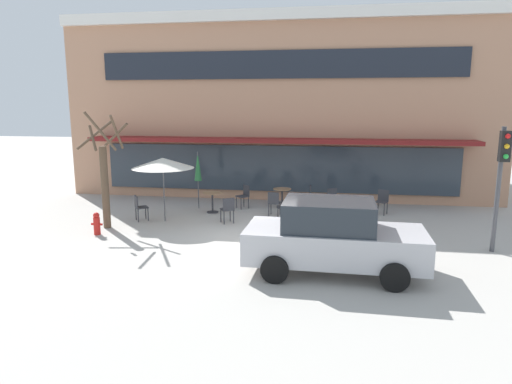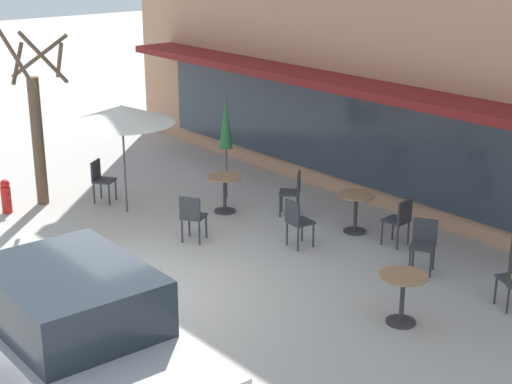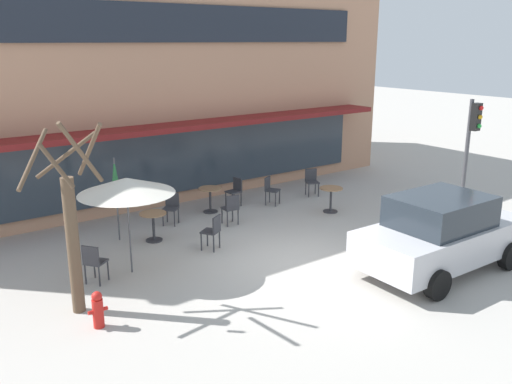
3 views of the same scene
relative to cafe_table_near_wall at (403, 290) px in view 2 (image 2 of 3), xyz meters
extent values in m
plane|color=#ADA8A0|center=(-3.36, -2.42, -0.52)|extent=(80.00, 80.00, 0.00)
cube|color=maroon|center=(-3.36, 3.03, 2.03)|extent=(15.51, 1.10, 0.16)
cube|color=#2D3842|center=(-3.36, 3.52, 0.83)|extent=(14.59, 0.10, 1.90)
cylinder|color=#333338|center=(0.00, 0.00, -0.50)|extent=(0.44, 0.44, 0.03)
cylinder|color=#333338|center=(0.00, 0.00, -0.14)|extent=(0.07, 0.07, 0.70)
cylinder|color=#99704C|center=(0.00, 0.00, 0.23)|extent=(0.70, 0.70, 0.03)
cylinder|color=#333338|center=(-2.95, 2.16, -0.50)|extent=(0.44, 0.44, 0.03)
cylinder|color=#333338|center=(-2.95, 2.16, -0.14)|extent=(0.07, 0.07, 0.70)
cylinder|color=#99704C|center=(-2.95, 2.16, 0.23)|extent=(0.70, 0.70, 0.03)
cylinder|color=#333338|center=(-5.43, 0.96, -0.50)|extent=(0.44, 0.44, 0.03)
cylinder|color=#333338|center=(-5.43, 0.96, -0.14)|extent=(0.07, 0.07, 0.70)
cylinder|color=#99704C|center=(-5.43, 0.96, 0.23)|extent=(0.70, 0.70, 0.03)
cylinder|color=#4C4C51|center=(-6.73, -0.56, 0.58)|extent=(0.04, 0.04, 2.20)
cone|color=silver|center=(-6.73, -0.56, 1.51)|extent=(2.10, 2.10, 0.35)
cylinder|color=#4C4C51|center=(-6.13, 1.55, 0.58)|extent=(0.04, 0.04, 2.20)
cone|color=#286B38|center=(-6.13, 1.55, 1.13)|extent=(0.28, 0.28, 1.10)
cylinder|color=#333338|center=(-4.79, -0.37, -0.29)|extent=(0.04, 0.04, 0.45)
cylinder|color=#333338|center=(-4.50, -0.19, -0.29)|extent=(0.04, 0.04, 0.45)
cylinder|color=#333338|center=(-4.61, -0.66, -0.29)|extent=(0.04, 0.04, 0.45)
cylinder|color=#333338|center=(-4.32, -0.48, -0.29)|extent=(0.04, 0.04, 0.45)
cube|color=#333338|center=(-4.56, -0.42, -0.05)|extent=(0.55, 0.55, 0.04)
cube|color=#333338|center=(-4.46, -0.58, 0.17)|extent=(0.36, 0.25, 0.40)
cylinder|color=#333338|center=(-2.19, 2.07, -0.29)|extent=(0.04, 0.04, 0.45)
cylinder|color=#333338|center=(-2.23, 2.40, -0.29)|extent=(0.04, 0.04, 0.45)
cylinder|color=#333338|center=(-1.86, 2.10, -0.29)|extent=(0.04, 0.04, 0.45)
cylinder|color=#333338|center=(-1.89, 2.44, -0.29)|extent=(0.04, 0.04, 0.45)
cube|color=#333338|center=(-2.04, 2.25, -0.05)|extent=(0.44, 0.44, 0.04)
cube|color=#333338|center=(-1.86, 2.27, 0.17)|extent=(0.08, 0.40, 0.40)
cylinder|color=#333338|center=(-3.24, 1.06, -0.29)|extent=(0.04, 0.04, 0.45)
cylinder|color=#333338|center=(-2.91, 1.03, -0.29)|extent=(0.04, 0.04, 0.45)
cylinder|color=#333338|center=(-3.28, 0.73, -0.29)|extent=(0.04, 0.04, 0.45)
cylinder|color=#333338|center=(-2.95, 0.69, -0.29)|extent=(0.04, 0.04, 0.45)
cube|color=#333338|center=(-3.10, 0.88, -0.05)|extent=(0.44, 0.44, 0.04)
cube|color=#333338|center=(-3.12, 0.70, 0.17)|extent=(0.40, 0.09, 0.40)
cylinder|color=#333338|center=(-7.51, -0.35, -0.29)|extent=(0.04, 0.04, 0.45)
cylinder|color=#333338|center=(-7.31, -0.63, -0.29)|extent=(0.04, 0.04, 0.45)
cylinder|color=#333338|center=(-7.78, -0.55, -0.29)|extent=(0.04, 0.04, 0.45)
cylinder|color=#333338|center=(-7.58, -0.83, -0.29)|extent=(0.04, 0.04, 0.45)
cube|color=#333338|center=(-7.54, -0.59, -0.05)|extent=(0.56, 0.56, 0.04)
cube|color=#333338|center=(-7.69, -0.70, 0.17)|extent=(0.27, 0.35, 0.40)
cylinder|color=#333338|center=(-4.47, 1.61, -0.29)|extent=(0.04, 0.04, 0.45)
cylinder|color=#333338|center=(-4.70, 1.86, -0.29)|extent=(0.04, 0.04, 0.45)
cylinder|color=#333338|center=(-4.22, 1.84, -0.29)|extent=(0.04, 0.04, 0.45)
cylinder|color=#333338|center=(-4.45, 2.09, -0.29)|extent=(0.04, 0.04, 0.45)
cube|color=#333338|center=(-4.46, 1.85, -0.05)|extent=(0.57, 0.57, 0.04)
cube|color=#333338|center=(-4.33, 1.98, 0.17)|extent=(0.30, 0.32, 0.40)
cylinder|color=#333338|center=(-0.72, 1.58, -0.29)|extent=(0.04, 0.04, 0.45)
cylinder|color=#333338|center=(-1.01, 1.41, -0.29)|extent=(0.04, 0.04, 0.45)
cylinder|color=#333338|center=(-0.89, 1.88, -0.29)|extent=(0.04, 0.04, 0.45)
cylinder|color=#333338|center=(-1.18, 1.71, -0.29)|extent=(0.04, 0.04, 0.45)
cube|color=#333338|center=(-0.95, 1.65, -0.05)|extent=(0.55, 0.55, 0.04)
cube|color=#333338|center=(-1.04, 1.80, 0.17)|extent=(0.37, 0.23, 0.40)
cylinder|color=#333338|center=(0.83, 1.43, -0.29)|extent=(0.04, 0.04, 0.45)
cylinder|color=#333338|center=(0.53, 1.57, -0.29)|extent=(0.04, 0.04, 0.45)
cube|color=#B7B7BC|center=(-1.01, -4.59, 0.18)|extent=(4.24, 1.90, 0.76)
cube|color=#232B33|center=(-1.16, -4.58, 0.90)|extent=(2.14, 1.65, 0.68)
cylinder|color=black|center=(-2.29, -3.66, -0.20)|extent=(0.64, 0.23, 0.64)
cylinder|color=brown|center=(-8.30, -1.64, 0.82)|extent=(0.24, 0.24, 2.67)
cylinder|color=brown|center=(-7.82, -1.58, 2.58)|extent=(0.21, 1.03, 1.12)
cylinder|color=brown|center=(-8.11, -1.12, 2.45)|extent=(1.12, 0.47, 0.86)
cylinder|color=brown|center=(-8.75, -1.24, 2.48)|extent=(0.89, 0.98, 0.93)
cylinder|color=brown|center=(-8.51, -1.83, 2.42)|extent=(0.48, 0.51, 0.78)
cylinder|color=brown|center=(-8.13, -2.03, 2.64)|extent=(0.88, 0.44, 1.22)
cylinder|color=red|center=(-8.22, -2.46, -0.24)|extent=(0.20, 0.20, 0.55)
sphere|color=red|center=(-8.22, -2.46, 0.09)|extent=(0.19, 0.19, 0.19)
cylinder|color=red|center=(-8.35, -2.46, -0.19)|extent=(0.10, 0.07, 0.07)
cylinder|color=red|center=(-8.09, -2.46, -0.19)|extent=(0.10, 0.07, 0.07)
camera|label=1|loc=(-1.22, -15.14, 3.44)|focal=32.00mm
camera|label=2|loc=(6.50, -8.20, 4.90)|focal=55.00mm
camera|label=3|loc=(-11.20, -11.27, 4.54)|focal=38.00mm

